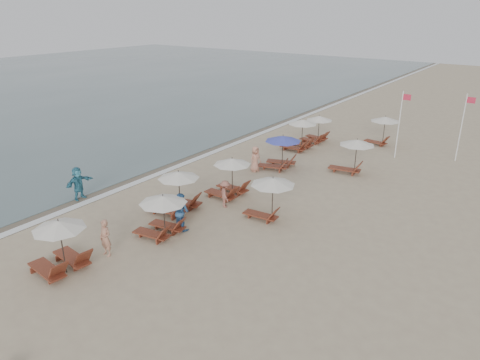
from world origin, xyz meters
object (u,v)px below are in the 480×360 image
Objects in this scene: lounger_station_0 at (59,248)px; flag_pole_near at (400,122)px; inland_station_0 at (268,193)px; beachgoer_mid_a at (181,211)px; lounger_station_2 at (175,193)px; waterline_walker at (78,183)px; beachgoer_mid_b at (225,194)px; lounger_station_6 at (316,129)px; lounger_station_3 at (229,178)px; beachgoer_far_b at (255,159)px; lounger_station_5 at (299,135)px; beachgoer_near at (105,238)px; inland_station_1 at (351,153)px; lounger_station_1 at (161,214)px; inland_station_2 at (382,126)px; lounger_station_4 at (280,151)px.

flag_pole_near is at bearing 74.11° from lounger_station_0.
beachgoer_mid_a is at bearing -130.27° from inland_station_0.
beachgoer_mid_a is at bearing 75.10° from lounger_station_0.
waterline_walker is (-5.49, -1.97, -0.08)m from lounger_station_2.
beachgoer_mid_b is (0.17, 3.26, -0.18)m from beachgoer_mid_a.
lounger_station_2 is at bearing -112.60° from flag_pole_near.
lounger_station_2 is at bearing -90.32° from lounger_station_6.
lounger_station_2 is 1.08× the size of lounger_station_3.
lounger_station_2 is 1.60× the size of beachgoer_far_b.
inland_station_0 is at bearing -137.17° from beachgoer_mid_b.
lounger_station_0 is 10.13m from lounger_station_3.
lounger_station_5 reaches higher than lounger_station_3.
inland_station_1 is at bearing 74.53° from beachgoer_near.
lounger_station_1 is 5.57m from lounger_station_3.
inland_station_2 is (4.43, 24.97, 0.43)m from lounger_station_0.
lounger_station_3 is at bearing -103.34° from inland_station_2.
inland_station_0 reaches higher than beachgoer_near.
inland_station_2 is at bearing 80.73° from beachgoer_near.
beachgoer_near is at bearing -88.49° from lounger_station_6.
lounger_station_1 is at bearing -96.47° from waterline_walker.
beachgoer_far_b is at bearing -77.09° from beachgoer_mid_a.
flag_pole_near is (4.93, 16.97, 1.69)m from beachgoer_mid_a.
inland_station_2 is 1.52× the size of beachgoer_near.
lounger_station_4 reaches higher than beachgoer_mid_a.
flag_pole_near reaches higher than beachgoer_mid_a.
lounger_station_5 is at bearing 92.43° from beachgoer_near.
flag_pole_near is at bearing 73.79° from lounger_station_1.
lounger_station_1 is at bearing 76.22° from beachgoer_mid_a.
lounger_station_5 is (-0.96, 4.41, -0.08)m from lounger_station_4.
beachgoer_mid_a is (0.66, -10.23, -0.23)m from lounger_station_4.
lounger_station_6 is 14.06m from beachgoer_mid_b.
lounger_station_5 is at bearing -39.81° from beachgoer_mid_b.
lounger_station_1 is 1.49× the size of beachgoer_near.
inland_station_0 is 4.40m from beachgoer_mid_a.
lounger_station_1 is at bearing 125.11° from beachgoer_mid_b.
lounger_station_0 is 0.96× the size of lounger_station_4.
beachgoer_near is at bearing -82.70° from lounger_station_2.
waterline_walker is (-6.42, -10.89, -0.22)m from lounger_station_4.
lounger_station_3 is at bearing -80.45° from beachgoer_mid_a.
beachgoer_near is at bearing -92.61° from lounger_station_3.
inland_station_0 is 1.72× the size of beachgoer_mid_b.
waterline_walker is (-5.58, -17.88, -0.13)m from lounger_station_6.
inland_station_2 reaches higher than beachgoer_far_b.
lounger_station_6 is at bearing 91.82° from beachgoer_near.
inland_station_1 is 1.85× the size of beachgoer_mid_b.
lounger_station_2 is at bearing 97.61° from beachgoer_near.
inland_station_0 is 16.10m from inland_station_2.
beachgoer_near is 7.04m from beachgoer_mid_b.
inland_station_1 is at bearing 74.20° from lounger_station_0.
inland_station_0 is 1.38× the size of beachgoer_mid_a.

